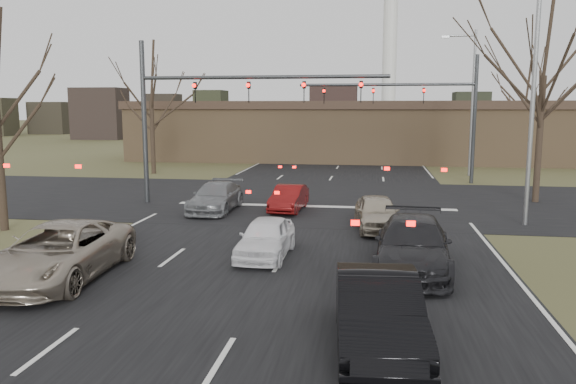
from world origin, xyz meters
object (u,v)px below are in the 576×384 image
streetlight_right_near (529,87)px  car_silver_suv (59,252)px  building (365,131)px  car_black_hatch (378,313)px  car_red_ahead (289,198)px  car_charcoal_sedan (412,245)px  car_silver_ahead (377,213)px  mast_arm_far (429,103)px  car_grey_ahead (216,197)px  mast_arm_near (207,101)px  streetlight_right_far (470,95)px  car_white_sedan (266,237)px

streetlight_right_near → car_silver_suv: bearing=-146.8°
streetlight_right_near → building: bearing=103.7°
car_black_hatch → car_red_ahead: size_ratio=1.28×
car_silver_suv → car_charcoal_sedan: (9.83, 2.35, -0.01)m
car_charcoal_sedan → car_silver_ahead: bearing=103.9°
building → car_red_ahead: 26.48m
car_red_ahead → car_silver_ahead: 5.35m
mast_arm_far → car_black_hatch: size_ratio=2.41×
car_silver_suv → car_black_hatch: car_silver_suv is taller
car_red_ahead → car_grey_ahead: bearing=-166.1°
mast_arm_near → car_black_hatch: mast_arm_near is taller
mast_arm_near → car_black_hatch: (8.19, -15.91, -4.31)m
streetlight_right_near → car_charcoal_sedan: size_ratio=1.88×
streetlight_right_far → car_silver_ahead: size_ratio=2.51×
mast_arm_far → car_silver_ahead: size_ratio=2.79×
car_black_hatch → car_grey_ahead: size_ratio=1.02×
car_black_hatch → car_charcoal_sedan: car_charcoal_sedan is taller
car_black_hatch → car_grey_ahead: (-7.34, 14.09, -0.10)m
streetlight_right_near → car_silver_suv: size_ratio=1.78×
mast_arm_far → car_grey_ahead: 16.44m
mast_arm_near → car_black_hatch: 18.41m
streetlight_right_near → car_charcoal_sedan: (-4.82, -7.24, -4.82)m
streetlight_right_far → car_red_ahead: size_ratio=2.77×
building → streetlight_right_far: bearing=-56.4°
car_silver_suv → car_silver_ahead: size_ratio=1.41×
mast_arm_far → car_charcoal_sedan: mast_arm_far is taller
building → streetlight_right_near: streetlight_right_near is taller
mast_arm_near → car_silver_ahead: (8.23, -4.73, -4.39)m
car_grey_ahead → car_silver_ahead: size_ratio=1.14×
car_black_hatch → car_red_ahead: (-4.00, 14.69, -0.17)m
car_grey_ahead → car_charcoal_sedan: bearing=-44.5°
car_red_ahead → streetlight_right_near: bearing=-6.6°
streetlight_right_near → car_white_sedan: streetlight_right_near is taller
mast_arm_near → car_silver_ahead: mast_arm_near is taller
car_white_sedan → car_charcoal_sedan: 4.65m
car_black_hatch → car_grey_ahead: bearing=112.9°
car_black_hatch → mast_arm_near: bearing=112.6°
car_silver_suv → car_silver_ahead: 11.83m
mast_arm_far → streetlight_right_near: 13.28m
car_charcoal_sedan → car_red_ahead: 10.34m
car_white_sedan → mast_arm_far: bearing=72.4°
car_charcoal_sedan → car_red_ahead: (-5.04, 9.02, -0.18)m
streetlight_right_far → car_silver_ahead: 20.37m
streetlight_right_far → car_charcoal_sedan: streetlight_right_far is taller
mast_arm_near → car_grey_ahead: 4.85m
streetlight_right_far → car_grey_ahead: bearing=-130.9°
car_charcoal_sedan → car_red_ahead: car_charcoal_sedan is taller
mast_arm_far → car_black_hatch: (-3.23, -25.91, -4.26)m
mast_arm_far → streetlight_right_far: bearing=51.9°
streetlight_right_far → car_grey_ahead: (-13.71, -15.82, -4.93)m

